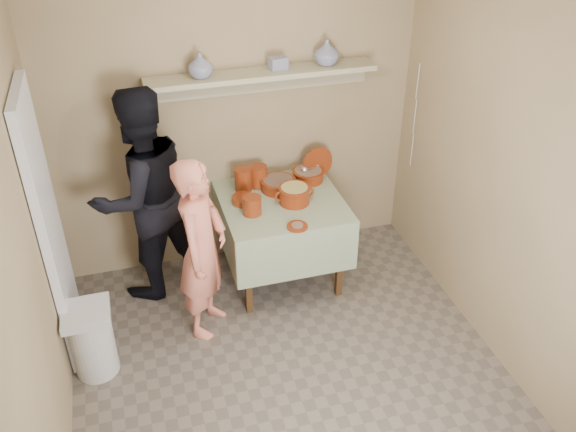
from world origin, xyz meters
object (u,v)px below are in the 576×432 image
object	(u,v)px
serving_table	(281,212)
cazuela_rice	(294,193)
person_cook	(202,249)
person_helper	(143,196)
trash_bin	(92,340)

from	to	relation	value
serving_table	cazuela_rice	xyz separation A→B (m)	(0.09, -0.07, 0.20)
person_cook	person_helper	xyz separation A→B (m)	(-0.35, 0.61, 0.16)
cazuela_rice	trash_bin	xyz separation A→B (m)	(-1.66, -0.62, -0.56)
person_cook	cazuela_rice	world-z (taller)	person_cook
cazuela_rice	trash_bin	size ratio (longest dim) A/B	0.59
cazuela_rice	trash_bin	world-z (taller)	cazuela_rice
person_helper	trash_bin	bearing A→B (deg)	33.98
person_cook	serving_table	bearing A→B (deg)	-29.20
person_helper	serving_table	xyz separation A→B (m)	(1.07, -0.17, -0.24)
serving_table	cazuela_rice	bearing A→B (deg)	-38.69
person_cook	person_helper	distance (m)	0.72
person_cook	cazuela_rice	bearing A→B (deg)	-36.02
serving_table	cazuela_rice	size ratio (longest dim) A/B	2.95
person_helper	cazuela_rice	bearing A→B (deg)	142.55
trash_bin	cazuela_rice	bearing A→B (deg)	20.45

